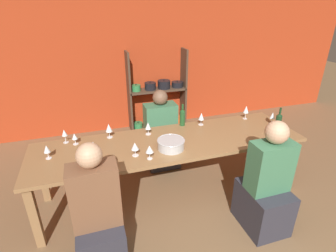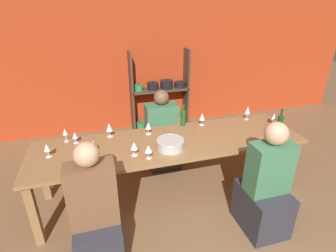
{
  "view_description": "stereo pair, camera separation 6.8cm",
  "coord_description": "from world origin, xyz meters",
  "views": [
    {
      "loc": [
        -1.01,
        -0.94,
        2.22
      ],
      "look_at": [
        -0.15,
        1.73,
        0.91
      ],
      "focal_mm": 28.0,
      "sensor_mm": 36.0,
      "label": 1
    },
    {
      "loc": [
        -0.95,
        -0.96,
        2.22
      ],
      "look_at": [
        -0.15,
        1.73,
        0.91
      ],
      "focal_mm": 28.0,
      "sensor_mm": 36.0,
      "label": 2
    }
  ],
  "objects": [
    {
      "name": "wine_glass_white_a",
      "position": [
        -1.19,
        1.26,
        0.86
      ],
      "size": [
        0.06,
        0.06,
        0.14
      ],
      "color": "white",
      "rests_on": "dining_table"
    },
    {
      "name": "wine_glass_red_a",
      "position": [
        -0.48,
        1.33,
        0.88
      ],
      "size": [
        0.08,
        0.08,
        0.16
      ],
      "color": "white",
      "rests_on": "dining_table"
    },
    {
      "name": "wine_glass_empty_e",
      "position": [
        1.28,
        1.67,
        0.88
      ],
      "size": [
        0.07,
        0.07,
        0.17
      ],
      "color": "white",
      "rests_on": "dining_table"
    },
    {
      "name": "wine_glass_empty_g",
      "position": [
        -1.21,
        1.89,
        0.86
      ],
      "size": [
        0.06,
        0.06,
        0.14
      ],
      "color": "white",
      "rests_on": "dining_table"
    },
    {
      "name": "wine_bottle_green",
      "position": [
        1.24,
        1.51,
        0.88
      ],
      "size": [
        0.07,
        0.07,
        0.29
      ],
      "color": "#19381E",
      "rests_on": "dining_table"
    },
    {
      "name": "wine_glass_empty_f",
      "position": [
        -0.61,
        1.43,
        0.87
      ],
      "size": [
        0.08,
        0.08,
        0.15
      ],
      "color": "white",
      "rests_on": "dining_table"
    },
    {
      "name": "wine_glass_empty_b",
      "position": [
        -1.02,
        1.61,
        0.87
      ],
      "size": [
        0.06,
        0.06,
        0.15
      ],
      "color": "white",
      "rests_on": "dining_table"
    },
    {
      "name": "wine_glass_empty_a",
      "position": [
        -0.82,
        1.94,
        0.89
      ],
      "size": [
        0.08,
        0.08,
        0.18
      ],
      "color": "white",
      "rests_on": "dining_table"
    },
    {
      "name": "wine_glass_empty_h",
      "position": [
        -0.36,
        1.88,
        0.88
      ],
      "size": [
        0.07,
        0.07,
        0.16
      ],
      "color": "white",
      "rests_on": "dining_table"
    },
    {
      "name": "wine_bottle_dark",
      "position": [
        0.13,
        2.0,
        0.89
      ],
      "size": [
        0.07,
        0.07,
        0.29
      ],
      "color": "#1E4C23",
      "rests_on": "dining_table"
    },
    {
      "name": "wine_glass_white_b",
      "position": [
        0.37,
        1.94,
        0.88
      ],
      "size": [
        0.07,
        0.07,
        0.17
      ],
      "color": "white",
      "rests_on": "dining_table"
    },
    {
      "name": "dining_table",
      "position": [
        -0.15,
        1.63,
        0.69
      ],
      "size": [
        3.15,
        0.87,
        0.76
      ],
      "color": "olive",
      "rests_on": "ground_plane"
    },
    {
      "name": "person_near_b",
      "position": [
        0.62,
        0.83,
        0.46
      ],
      "size": [
        0.42,
        0.53,
        1.25
      ],
      "color": "#2D2D38",
      "rests_on": "ground_plane"
    },
    {
      "name": "wine_glass_empty_d",
      "position": [
        -1.48,
        1.65,
        0.87
      ],
      "size": [
        0.07,
        0.07,
        0.15
      ],
      "color": "white",
      "rests_on": "dining_table"
    },
    {
      "name": "wall_back_red",
      "position": [
        0.0,
        3.83,
        1.35
      ],
      "size": [
        8.8,
        0.06,
        2.7
      ],
      "color": "#B23819",
      "rests_on": "ground_plane"
    },
    {
      "name": "person_far_a",
      "position": [
        -0.05,
        2.4,
        0.41
      ],
      "size": [
        0.46,
        0.57,
        1.15
      ],
      "rotation": [
        0.0,
        0.0,
        3.14
      ],
      "color": "#2D2D38",
      "rests_on": "ground_plane"
    },
    {
      "name": "wine_glass_empty_c",
      "position": [
        1.04,
        1.93,
        0.9
      ],
      "size": [
        0.07,
        0.07,
        0.19
      ],
      "color": "white",
      "rests_on": "dining_table"
    },
    {
      "name": "wine_glass_red_b",
      "position": [
        -1.32,
        1.96,
        0.88
      ],
      "size": [
        0.06,
        0.06,
        0.16
      ],
      "color": "white",
      "rests_on": "dining_table"
    },
    {
      "name": "mixing_bowl",
      "position": [
        -0.21,
        1.46,
        0.82
      ],
      "size": [
        0.31,
        0.31,
        0.11
      ],
      "color": "#B7BABC",
      "rests_on": "dining_table"
    },
    {
      "name": "person_near_a",
      "position": [
        -1.06,
        0.9,
        0.46
      ],
      "size": [
        0.4,
        0.51,
        1.26
      ],
      "color": "#2D2D38",
      "rests_on": "ground_plane"
    },
    {
      "name": "shelf_unit",
      "position": [
        0.25,
        3.63,
        0.55
      ],
      "size": [
        1.1,
        0.3,
        1.49
      ],
      "color": "#4C3828",
      "rests_on": "ground_plane"
    }
  ]
}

